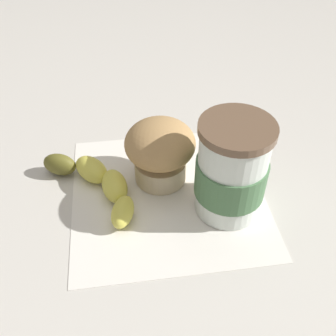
{
  "coord_description": "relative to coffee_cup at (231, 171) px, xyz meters",
  "views": [
    {
      "loc": [
        0.11,
        0.35,
        0.39
      ],
      "look_at": [
        0.0,
        0.0,
        0.05
      ],
      "focal_mm": 42.0,
      "sensor_mm": 36.0,
      "label": 1
    }
  ],
  "objects": [
    {
      "name": "muffin",
      "position": [
        0.06,
        -0.08,
        -0.01
      ],
      "size": [
        0.1,
        0.1,
        0.09
      ],
      "color": "beige",
      "rests_on": "paper_napkin"
    },
    {
      "name": "paper_napkin",
      "position": [
        0.07,
        -0.04,
        -0.06
      ],
      "size": [
        0.3,
        0.3,
        0.0
      ],
      "primitive_type": "cube",
      "rotation": [
        0.0,
        0.0,
        -0.17
      ],
      "color": "white",
      "rests_on": "ground_plane"
    },
    {
      "name": "ground_plane",
      "position": [
        0.07,
        -0.04,
        -0.06
      ],
      "size": [
        3.0,
        3.0,
        0.0
      ],
      "primitive_type": "plane",
      "color": "beige"
    },
    {
      "name": "coffee_cup",
      "position": [
        0.0,
        0.0,
        0.0
      ],
      "size": [
        0.09,
        0.09,
        0.13
      ],
      "color": "silver",
      "rests_on": "paper_napkin"
    },
    {
      "name": "banana",
      "position": [
        0.16,
        -0.08,
        -0.05
      ],
      "size": [
        0.12,
        0.17,
        0.03
      ],
      "color": "#D6CC4C",
      "rests_on": "paper_napkin"
    }
  ]
}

